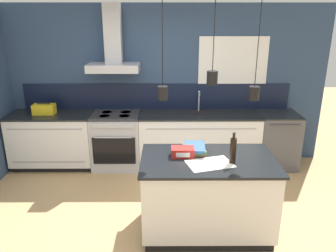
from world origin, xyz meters
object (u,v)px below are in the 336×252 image
(book_stack, at_px, (194,149))
(dishwasher, at_px, (276,140))
(bottle_on_island, at_px, (233,150))
(red_supply_box, at_px, (183,152))
(oven_range, at_px, (117,140))
(yellow_toolbox, at_px, (44,109))

(book_stack, bearing_deg, dishwasher, 46.34)
(bottle_on_island, distance_m, red_supply_box, 0.56)
(oven_range, bearing_deg, yellow_toolbox, 179.78)
(oven_range, xyz_separation_m, yellow_toolbox, (-1.13, 0.00, 0.54))
(book_stack, xyz_separation_m, red_supply_box, (-0.14, -0.10, 0.00))
(oven_range, xyz_separation_m, dishwasher, (2.64, 0.00, 0.00))
(yellow_toolbox, bearing_deg, red_supply_box, -38.02)
(book_stack, height_order, yellow_toolbox, yellow_toolbox)
(dishwasher, distance_m, book_stack, 2.23)
(oven_range, relative_size, yellow_toolbox, 2.68)
(dishwasher, bearing_deg, yellow_toolbox, 180.00)
(dishwasher, bearing_deg, book_stack, -133.66)
(oven_range, distance_m, yellow_toolbox, 1.25)
(dishwasher, bearing_deg, oven_range, -179.91)
(bottle_on_island, bearing_deg, red_supply_box, 160.56)
(bottle_on_island, bearing_deg, yellow_toolbox, 145.11)
(dishwasher, relative_size, book_stack, 2.57)
(red_supply_box, xyz_separation_m, yellow_toolbox, (-2.14, 1.67, 0.03))
(dishwasher, xyz_separation_m, yellow_toolbox, (-3.77, 0.00, 0.54))
(oven_range, height_order, book_stack, book_stack)
(book_stack, bearing_deg, bottle_on_island, -36.32)
(oven_range, xyz_separation_m, book_stack, (1.14, -1.57, 0.50))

